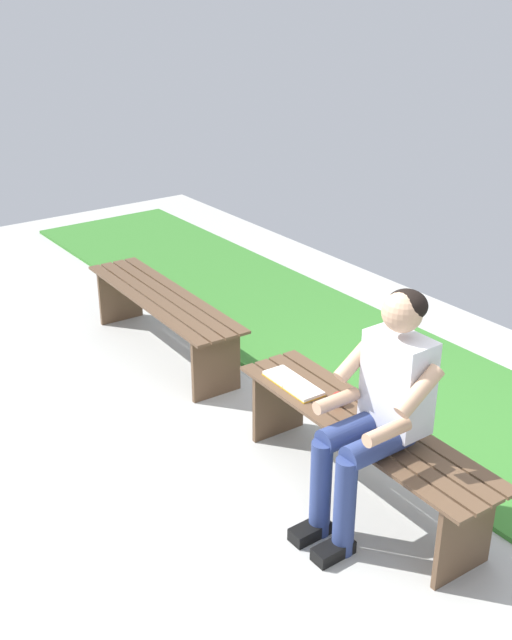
% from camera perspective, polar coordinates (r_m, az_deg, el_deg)
% --- Properties ---
extents(ground_plane, '(10.00, 7.00, 0.04)m').
position_cam_1_polar(ground_plane, '(4.72, -10.91, -10.64)').
color(ground_plane, '#B2B2AD').
extents(grass_strip, '(9.00, 1.51, 0.03)m').
position_cam_1_polar(grass_strip, '(5.74, 8.38, -3.31)').
color(grass_strip, '#387A2D').
rests_on(grass_strip, ground).
extents(bench_near, '(1.76, 0.47, 0.48)m').
position_cam_1_polar(bench_near, '(4.22, 7.73, -8.69)').
color(bench_near, brown).
rests_on(bench_near, ground).
extents(bench_far, '(1.78, 0.47, 0.48)m').
position_cam_1_polar(bench_far, '(5.76, -6.93, 0.75)').
color(bench_far, brown).
rests_on(bench_far, ground).
extents(person_seated, '(0.50, 0.69, 1.28)m').
position_cam_1_polar(person_seated, '(3.85, 9.07, -6.20)').
color(person_seated, silver).
rests_on(person_seated, ground).
extents(apple, '(0.08, 0.08, 0.08)m').
position_cam_1_polar(apple, '(4.27, 6.12, -5.79)').
color(apple, red).
rests_on(apple, bench_near).
extents(book_open, '(0.42, 0.17, 0.02)m').
position_cam_1_polar(book_open, '(4.45, 2.76, -4.72)').
color(book_open, white).
rests_on(book_open, bench_near).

